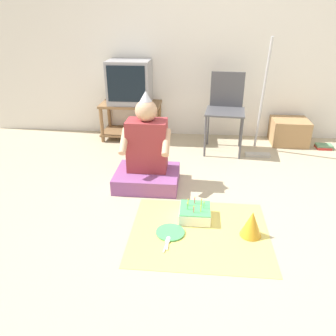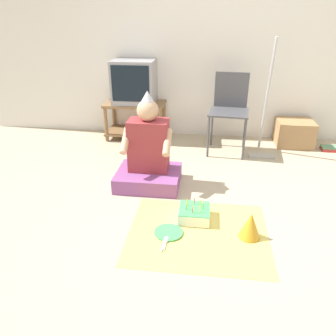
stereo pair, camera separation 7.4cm
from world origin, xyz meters
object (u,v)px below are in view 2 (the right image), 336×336
at_px(book_pile, 329,148).
at_px(folding_chair, 230,106).
at_px(person_seated, 148,157).
at_px(paper_plate, 169,232).
at_px(tv, 134,82).
at_px(birthday_cake, 194,213).
at_px(cardboard_box_stack, 294,133).
at_px(dust_mop, 264,123).
at_px(party_hat_blue, 251,225).

bearing_deg(book_pile, folding_chair, -174.52).
xyz_separation_m(person_seated, paper_plate, (0.28, -0.77, -0.26)).
xyz_separation_m(tv, birthday_cake, (0.85, -1.80, -0.66)).
relative_size(cardboard_box_stack, paper_plate, 2.01).
relative_size(tv, cardboard_box_stack, 1.20).
bearing_deg(person_seated, tv, 107.43).
relative_size(folding_chair, book_pile, 4.80).
distance_m(tv, folding_chair, 1.20).
bearing_deg(book_pile, paper_plate, -132.41).
bearing_deg(dust_mop, book_pile, 16.22).
bearing_deg(dust_mop, paper_plate, -118.25).
height_order(cardboard_box_stack, party_hat_blue, cardboard_box_stack).
distance_m(tv, birthday_cake, 2.10).
xyz_separation_m(cardboard_box_stack, person_seated, (-1.58, -1.23, 0.12)).
height_order(tv, cardboard_box_stack, tv).
xyz_separation_m(cardboard_box_stack, book_pile, (0.39, -0.15, -0.13)).
bearing_deg(dust_mop, party_hat_blue, -100.02).
relative_size(dust_mop, birthday_cake, 5.28).
bearing_deg(folding_chair, paper_plate, -105.51).
bearing_deg(tv, paper_plate, -71.49).
height_order(cardboard_box_stack, birthday_cake, cardboard_box_stack).
bearing_deg(paper_plate, dust_mop, 61.75).
bearing_deg(tv, book_pile, -3.89).
xyz_separation_m(dust_mop, paper_plate, (-0.86, -1.61, -0.36)).
xyz_separation_m(folding_chair, birthday_cake, (-0.30, -1.52, -0.47)).
height_order(birthday_cake, party_hat_blue, party_hat_blue).
bearing_deg(person_seated, book_pile, 28.79).
distance_m(person_seated, paper_plate, 0.86).
height_order(book_pile, birthday_cake, birthday_cake).
distance_m(tv, party_hat_blue, 2.42).
xyz_separation_m(tv, book_pile, (2.36, -0.16, -0.69)).
bearing_deg(party_hat_blue, paper_plate, -177.08).
bearing_deg(paper_plate, tv, 108.51).
bearing_deg(cardboard_box_stack, dust_mop, -138.35).
xyz_separation_m(tv, dust_mop, (1.54, -0.40, -0.34)).
xyz_separation_m(tv, folding_chair, (1.15, -0.28, -0.19)).
relative_size(dust_mop, paper_plate, 5.97).
relative_size(person_seated, paper_plate, 4.12).
bearing_deg(tv, dust_mop, -14.59).
distance_m(cardboard_box_stack, party_hat_blue, 2.09).
relative_size(book_pile, person_seated, 0.21).
relative_size(dust_mop, person_seated, 1.45).
bearing_deg(folding_chair, dust_mop, -17.87).
bearing_deg(paper_plate, book_pile, 47.59).
distance_m(birthday_cake, party_hat_blue, 0.45).
bearing_deg(cardboard_box_stack, paper_plate, -123.06).
distance_m(folding_chair, book_pile, 1.31).
distance_m(cardboard_box_stack, book_pile, 0.44).
bearing_deg(tv, birthday_cake, -64.74).
relative_size(tv, book_pile, 2.80).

